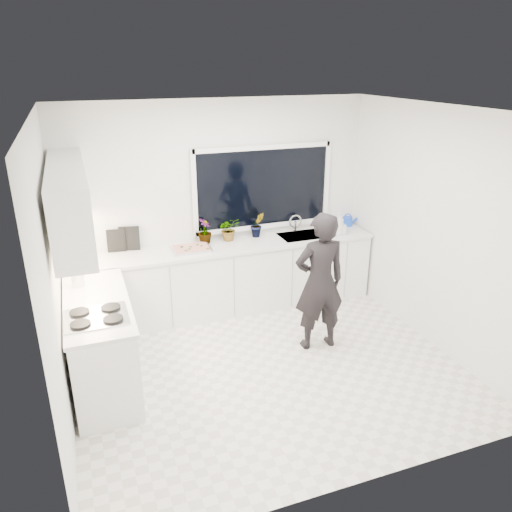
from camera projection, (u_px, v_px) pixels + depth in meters
name	position (u px, v px, depth m)	size (l,w,h in m)	color
floor	(267.00, 367.00, 5.44)	(4.00, 3.50, 0.02)	beige
wall_back	(219.00, 206.00, 6.48)	(4.00, 0.02, 2.70)	white
wall_left	(52.00, 280.00, 4.30)	(0.02, 3.50, 2.70)	white
wall_right	(435.00, 229.00, 5.59)	(0.02, 3.50, 2.70)	white
ceiling	(270.00, 109.00, 4.45)	(4.00, 3.50, 0.02)	white
window	(263.00, 188.00, 6.57)	(1.80, 0.02, 1.00)	black
base_cabinets_back	(227.00, 279.00, 6.54)	(3.92, 0.58, 0.88)	white
base_cabinets_left	(102.00, 344.00, 5.05)	(0.58, 1.60, 0.88)	white
countertop_back	(227.00, 246.00, 6.37)	(3.94, 0.62, 0.04)	silver
countertop_left	(96.00, 303.00, 4.88)	(0.62, 1.60, 0.04)	silver
upper_cabinets	(70.00, 201.00, 4.80)	(0.34, 2.10, 0.70)	white
sink	(301.00, 239.00, 6.72)	(0.58, 0.42, 0.14)	silver
faucet	(295.00, 223.00, 6.84)	(0.03, 0.03, 0.22)	silver
stovetop	(96.00, 316.00, 4.55)	(0.56, 0.48, 0.03)	black
person	(320.00, 282.00, 5.56)	(0.59, 0.39, 1.62)	black
pizza_tray	(191.00, 249.00, 6.19)	(0.47, 0.35, 0.03)	silver
pizza	(191.00, 248.00, 6.18)	(0.43, 0.31, 0.01)	#D1491B
watering_can	(347.00, 221.00, 7.08)	(0.14, 0.14, 0.13)	blue
paper_towel_roll	(72.00, 250.00, 5.81)	(0.11, 0.11, 0.26)	white
knife_block	(83.00, 250.00, 5.89)	(0.13, 0.10, 0.22)	olive
utensil_crock	(78.00, 278.00, 5.19)	(0.13, 0.13, 0.16)	#BBBBC0
picture_frame_large	(116.00, 241.00, 6.10)	(0.22, 0.02, 0.28)	black
picture_frame_small	(129.00, 238.00, 6.15)	(0.25, 0.02, 0.30)	black
herb_plants	(230.00, 229.00, 6.48)	(0.93, 0.25, 0.33)	#26662D
soap_bottles	(340.00, 225.00, 6.68)	(0.15, 0.12, 0.31)	#D8BF66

